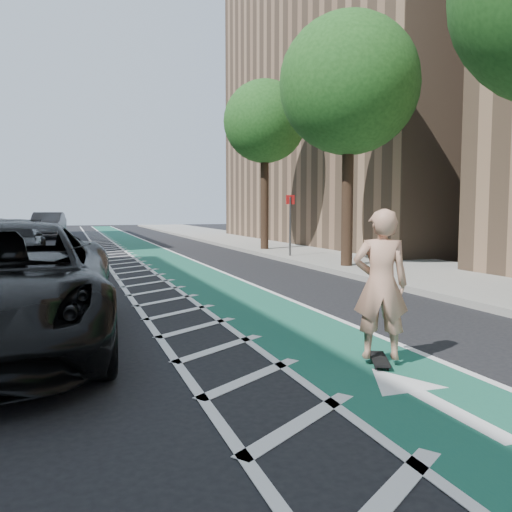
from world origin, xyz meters
name	(u,v)px	position (x,y,z in m)	size (l,w,h in m)	color
ground	(109,359)	(0.00, 0.00, 0.00)	(120.00, 120.00, 0.00)	black
bike_lane	(182,269)	(3.00, 10.00, 0.01)	(2.00, 90.00, 0.01)	#164F45
buffer_strip	(135,271)	(1.50, 10.00, 0.01)	(1.40, 90.00, 0.01)	silver
sidewalk_right	(360,261)	(9.50, 10.00, 0.07)	(5.00, 90.00, 0.15)	gray
curb_right	(298,263)	(7.05, 10.00, 0.08)	(0.12, 90.00, 0.16)	gray
building_right_far	(397,76)	(17.50, 20.00, 9.50)	(14.00, 22.00, 19.00)	#84664C
tree_r_c	(350,85)	(7.90, 8.00, 5.77)	(4.20, 4.20, 7.90)	#382619
tree_r_d	(262,123)	(7.90, 16.00, 5.77)	(4.20, 4.20, 7.90)	#382619
sign_post	(290,224)	(7.60, 12.00, 1.35)	(0.35, 0.08, 2.47)	#4C4C4C
skateboard	(379,359)	(3.18, -1.42, 0.08)	(0.46, 0.71, 0.09)	black
skateboarder	(381,284)	(3.18, -1.42, 1.02)	(0.68, 0.45, 1.86)	tan
suv_near	(2,286)	(-1.34, 0.99, 0.89)	(2.94, 6.38, 1.77)	black
suv_far	(8,243)	(-2.38, 12.92, 0.80)	(2.23, 5.50, 1.60)	black
car_grey	(48,225)	(-1.71, 31.27, 0.86)	(1.82, 5.22, 1.72)	#535358
barrel_c	(1,251)	(-2.81, 14.50, 0.41)	(0.64, 0.64, 0.87)	#FD650D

